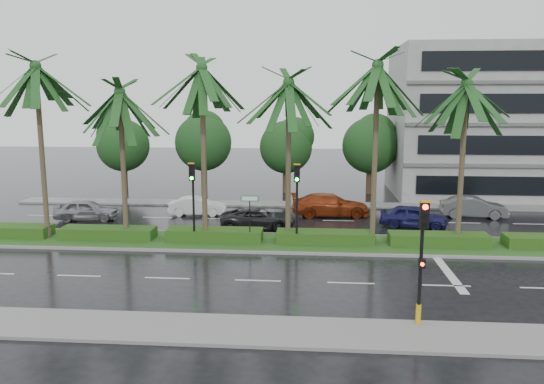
# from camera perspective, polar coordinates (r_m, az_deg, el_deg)

# --- Properties ---
(ground) EXTENTS (120.00, 120.00, 0.00)m
(ground) POSITION_cam_1_polar(r_m,az_deg,el_deg) (28.00, -0.46, -6.14)
(ground) COLOR black
(ground) RESTS_ON ground
(near_sidewalk) EXTENTS (40.00, 2.40, 0.12)m
(near_sidewalk) POSITION_cam_1_polar(r_m,az_deg,el_deg) (18.44, -3.31, -14.65)
(near_sidewalk) COLOR gray
(near_sidewalk) RESTS_ON ground
(far_sidewalk) EXTENTS (40.00, 2.00, 0.12)m
(far_sidewalk) POSITION_cam_1_polar(r_m,az_deg,el_deg) (39.64, 1.05, -1.31)
(far_sidewalk) COLOR gray
(far_sidewalk) RESTS_ON ground
(median) EXTENTS (36.00, 4.00, 0.15)m
(median) POSITION_cam_1_polar(r_m,az_deg,el_deg) (28.94, -0.29, -5.45)
(median) COLOR gray
(median) RESTS_ON ground
(hedge) EXTENTS (35.20, 1.40, 0.60)m
(hedge) POSITION_cam_1_polar(r_m,az_deg,el_deg) (28.85, -0.29, -4.74)
(hedge) COLOR #1F4513
(hedge) RESTS_ON median
(lane_markings) EXTENTS (34.00, 13.06, 0.01)m
(lane_markings) POSITION_cam_1_polar(r_m,az_deg,el_deg) (27.50, 5.82, -6.48)
(lane_markings) COLOR silver
(lane_markings) RESTS_ON ground
(palm_row) EXTENTS (26.30, 4.20, 10.18)m
(palm_row) POSITION_cam_1_polar(r_m,az_deg,el_deg) (28.08, -2.89, 10.99)
(palm_row) COLOR #403725
(palm_row) RESTS_ON median
(signal_near) EXTENTS (0.34, 0.45, 4.36)m
(signal_near) POSITION_cam_1_polar(r_m,az_deg,el_deg) (18.55, 15.80, -6.81)
(signal_near) COLOR black
(signal_near) RESTS_ON near_sidewalk
(signal_median_left) EXTENTS (0.34, 0.42, 4.36)m
(signal_median_left) POSITION_cam_1_polar(r_m,az_deg,el_deg) (28.25, -8.52, 0.13)
(signal_median_left) COLOR black
(signal_median_left) RESTS_ON median
(signal_median_right) EXTENTS (0.34, 0.42, 4.36)m
(signal_median_right) POSITION_cam_1_polar(r_m,az_deg,el_deg) (27.54, 2.70, -0.02)
(signal_median_right) COLOR black
(signal_median_right) RESTS_ON median
(street_sign) EXTENTS (0.95, 0.09, 2.60)m
(street_sign) POSITION_cam_1_polar(r_m,az_deg,el_deg) (28.07, -2.42, -1.65)
(street_sign) COLOR black
(street_sign) RESTS_ON median
(bg_trees) EXTENTS (32.90, 5.31, 7.67)m
(bg_trees) POSITION_cam_1_polar(r_m,az_deg,el_deg) (44.54, 3.33, 5.61)
(bg_trees) COLOR #3C2C1B
(bg_trees) RESTS_ON ground
(building) EXTENTS (16.00, 10.00, 12.00)m
(building) POSITION_cam_1_polar(r_m,az_deg,el_deg) (47.19, 22.79, 6.98)
(building) COLOR gray
(building) RESTS_ON ground
(car_silver) EXTENTS (2.15, 4.22, 1.38)m
(car_silver) POSITION_cam_1_polar(r_m,az_deg,el_deg) (36.51, -19.31, -1.83)
(car_silver) COLOR gray
(car_silver) RESTS_ON ground
(car_white) EXTENTS (1.59, 3.90, 1.26)m
(car_white) POSITION_cam_1_polar(r_m,az_deg,el_deg) (36.36, -8.03, -1.50)
(car_white) COLOR silver
(car_white) RESTS_ON ground
(car_darkgrey) EXTENTS (2.34, 4.65, 1.26)m
(car_darkgrey) POSITION_cam_1_polar(r_m,az_deg,el_deg) (32.23, -1.55, -2.87)
(car_darkgrey) COLOR #232325
(car_darkgrey) RESTS_ON ground
(car_red) EXTENTS (2.63, 5.43, 1.52)m
(car_red) POSITION_cam_1_polar(r_m,az_deg,el_deg) (35.95, 6.28, -1.38)
(car_red) COLOR maroon
(car_red) RESTS_ON ground
(car_blue) EXTENTS (2.45, 4.31, 1.38)m
(car_blue) POSITION_cam_1_polar(r_m,az_deg,el_deg) (33.65, 14.97, -2.55)
(car_blue) COLOR navy
(car_blue) RESTS_ON ground
(car_grey) EXTENTS (1.89, 4.40, 1.41)m
(car_grey) POSITION_cam_1_polar(r_m,az_deg,el_deg) (37.73, 20.85, -1.53)
(car_grey) COLOR #515356
(car_grey) RESTS_ON ground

